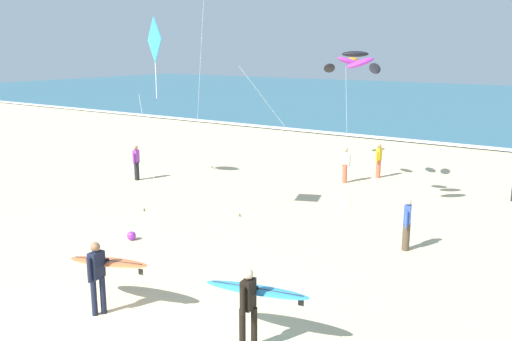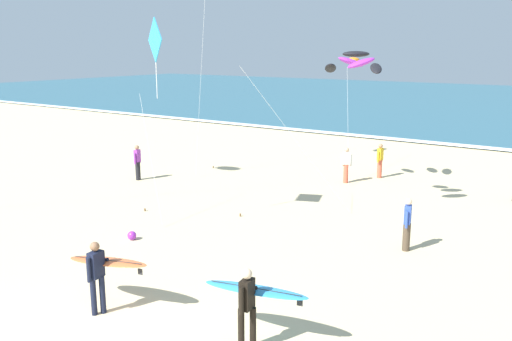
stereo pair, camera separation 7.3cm
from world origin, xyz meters
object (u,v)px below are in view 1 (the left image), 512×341
Objects in this scene: beach_ball at (131,236)px; kite_arc_charcoal_mid at (355,60)px; bystander_white_top at (345,165)px; surfer_lead at (252,297)px; kite_diamond_cobalt_low at (154,45)px; bystander_blue_top at (407,224)px; kite_arc_amber_near at (352,66)px; bystander_yellow_top at (379,160)px; bystander_purple_top at (136,162)px; surfer_trailing at (102,268)px.

kite_arc_charcoal_mid is at bearing 54.87° from beach_ball.
beach_ball is (-2.27, -10.53, -0.67)m from bystander_white_top.
surfer_lead is 0.41× the size of kite_arc_charcoal_mid.
kite_arc_charcoal_mid reaches higher than surfer_lead.
kite_diamond_cobalt_low is 9.38m from bystander_blue_top.
kite_arc_amber_near reaches higher than bystander_yellow_top.
kite_diamond_cobalt_low is at bearing -107.97° from kite_arc_amber_near.
surfer_lead reaches higher than bystander_white_top.
bystander_white_top is at bearing -116.07° from bystander_yellow_top.
kite_diamond_cobalt_low is at bearing -104.61° from bystander_white_top.
kite_diamond_cobalt_low is (-4.54, -4.87, 0.48)m from kite_arc_charcoal_mid.
kite_diamond_cobalt_low is 4.26× the size of bystander_white_top.
bystander_purple_top is 1.00× the size of bystander_white_top.
kite_diamond_cobalt_low is 5.96m from beach_ball.
bystander_purple_top is at bearing -143.32° from bystander_yellow_top.
surfer_lead is at bearing -96.04° from bystander_blue_top.
kite_diamond_cobalt_low is 24.18× the size of beach_ball.
bystander_purple_top is at bearing -152.92° from kite_arc_amber_near.
kite_arc_charcoal_mid is 0.85× the size of kite_diamond_cobalt_low.
bystander_purple_top is 13.17m from bystander_blue_top.
kite_diamond_cobalt_low reaches higher than surfer_lead.
kite_arc_amber_near is 19.54× the size of beach_ball.
kite_arc_amber_near is (-0.34, 13.62, 4.08)m from surfer_trailing.
surfer_lead is 9.39m from kite_diamond_cobalt_low.
kite_arc_amber_near is at bearing 75.05° from beach_ball.
surfer_trailing is at bearing -88.57° from kite_arc_amber_near.
kite_arc_charcoal_mid is 3.61× the size of bystander_white_top.
bystander_blue_top is 1.00× the size of bystander_white_top.
bystander_white_top is at bearing 92.99° from surfer_trailing.
bystander_purple_top is at bearing 142.75° from kite_diamond_cobalt_low.
kite_diamond_cobalt_low reaches higher than bystander_purple_top.
kite_diamond_cobalt_low is at bearing -106.57° from bystander_yellow_top.
bystander_purple_top is (-8.38, -4.29, -4.32)m from kite_arc_amber_near.
kite_arc_charcoal_mid is at bearing 103.24° from surfer_lead.
bystander_white_top reaches higher than beach_ball.
beach_ball is (-4.43, -6.30, -5.30)m from kite_arc_charcoal_mid.
beach_ball is at bearing -104.26° from bystander_yellow_top.
kite_arc_amber_near reaches higher than surfer_trailing.
bystander_purple_top is (-8.72, 9.33, -0.23)m from surfer_trailing.
surfer_trailing is 8.74m from bystander_blue_top.
bystander_yellow_top is (8.84, 6.58, 0.00)m from bystander_purple_top.
kite_arc_amber_near is 9.03m from kite_diamond_cobalt_low.
bystander_white_top is at bearing 31.20° from bystander_purple_top.
bystander_purple_top and bystander_blue_top have the same top height.
kite_diamond_cobalt_low is at bearing 94.26° from beach_ball.
bystander_yellow_top and bystander_white_top have the same top height.
kite_arc_charcoal_mid is (-2.18, 9.26, 4.40)m from surfer_lead.
surfer_trailing is at bearing -98.17° from kite_arc_charcoal_mid.
kite_arc_charcoal_mid is at bearing -77.62° from bystander_yellow_top.
surfer_trailing is at bearing -90.41° from bystander_yellow_top.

